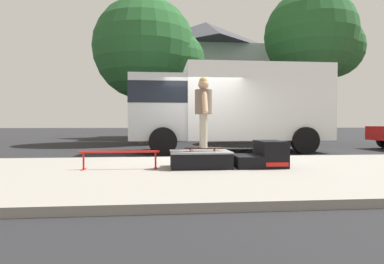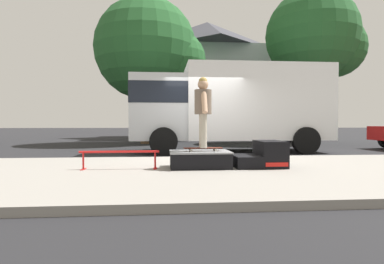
{
  "view_description": "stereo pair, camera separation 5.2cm",
  "coord_description": "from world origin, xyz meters",
  "views": [
    {
      "loc": [
        -1.34,
        -8.96,
        1.01
      ],
      "look_at": [
        -0.63,
        -1.46,
        0.81
      ],
      "focal_mm": 29.4,
      "sensor_mm": 36.0,
      "label": 1
    },
    {
      "loc": [
        -1.29,
        -8.97,
        1.01
      ],
      "look_at": [
        -0.63,
        -1.46,
        0.81
      ],
      "focal_mm": 29.4,
      "sensor_mm": 36.0,
      "label": 2
    }
  ],
  "objects": [
    {
      "name": "kicker_ramp",
      "position": [
        0.73,
        -2.66,
        0.34
      ],
      "size": [
        1.02,
        0.83,
        0.53
      ],
      "color": "black",
      "rests_on": "sidewalk_slab"
    },
    {
      "name": "street_tree_neighbour",
      "position": [
        -1.92,
        7.14,
        4.64
      ],
      "size": [
        5.63,
        5.12,
        7.35
      ],
      "color": "brown",
      "rests_on": "ground"
    },
    {
      "name": "skate_box",
      "position": [
        -0.57,
        -2.66,
        0.3
      ],
      "size": [
        1.21,
        0.81,
        0.33
      ],
      "color": "black",
      "rests_on": "sidewalk_slab"
    },
    {
      "name": "box_truck",
      "position": [
        1.01,
        2.2,
        1.7
      ],
      "size": [
        6.91,
        2.63,
        3.05
      ],
      "color": "white",
      "rests_on": "ground"
    },
    {
      "name": "street_tree_main",
      "position": [
        6.65,
        6.88,
        5.43
      ],
      "size": [
        5.2,
        4.73,
        7.95
      ],
      "color": "brown",
      "rests_on": "ground"
    },
    {
      "name": "skater_kid",
      "position": [
        -0.51,
        -2.64,
        1.36
      ],
      "size": [
        0.35,
        0.73,
        1.43
      ],
      "color": "#B7AD99",
      "rests_on": "skateboard"
    },
    {
      "name": "house_behind",
      "position": [
        1.84,
        13.77,
        4.24
      ],
      "size": [
        9.54,
        8.22,
        8.4
      ],
      "color": "silver",
      "rests_on": "ground"
    },
    {
      "name": "skateboard",
      "position": [
        -0.51,
        -2.64,
        0.51
      ],
      "size": [
        0.78,
        0.22,
        0.07
      ],
      "color": "#4C1E14",
      "rests_on": "skate_box"
    },
    {
      "name": "grind_rail",
      "position": [
        -2.16,
        -2.73,
        0.39
      ],
      "size": [
        1.55,
        0.28,
        0.36
      ],
      "color": "red",
      "rests_on": "sidewalk_slab"
    },
    {
      "name": "sidewalk_slab",
      "position": [
        0.0,
        -3.0,
        0.06
      ],
      "size": [
        50.0,
        5.0,
        0.12
      ],
      "primitive_type": "cube",
      "color": "gray",
      "rests_on": "ground"
    },
    {
      "name": "ground_plane",
      "position": [
        0.0,
        0.0,
        0.0
      ],
      "size": [
        140.0,
        140.0,
        0.0
      ],
      "primitive_type": "plane",
      "color": "black"
    }
  ]
}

